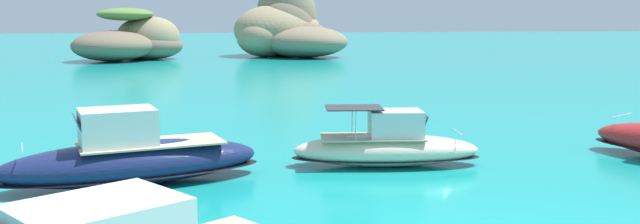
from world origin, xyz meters
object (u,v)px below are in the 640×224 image
motorboat_cream (387,147)px  motorboat_navy (131,159)px  islet_small (135,41)px  islet_large (285,30)px

motorboat_cream → motorboat_navy: motorboat_navy is taller
islet_small → motorboat_navy: bearing=-82.4°
islet_small → motorboat_cream: islet_small is taller
islet_small → motorboat_navy: (8.70, -65.21, -1.55)m
islet_large → motorboat_cream: size_ratio=2.78×
islet_large → islet_small: islet_large is taller
islet_large → islet_small: bearing=-166.0°
islet_small → motorboat_cream: bearing=-74.2°
islet_small → motorboat_cream: (18.01, -63.59, -1.70)m
islet_small → motorboat_navy: 65.80m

